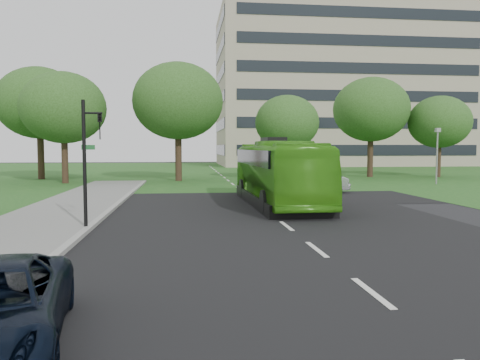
{
  "coord_description": "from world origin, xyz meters",
  "views": [
    {
      "loc": [
        -3.69,
        -14.81,
        2.92
      ],
      "look_at": [
        -1.51,
        3.94,
        1.6
      ],
      "focal_mm": 35.0,
      "sensor_mm": 36.0,
      "label": 1
    }
  ],
  "objects_px": {
    "tree_park_e": "(440,122)",
    "tree_park_f": "(39,103)",
    "tree_park_b": "(178,101)",
    "sedan": "(308,180)",
    "tree_park_a": "(64,108)",
    "office_building": "(339,90)",
    "traffic_light": "(89,154)",
    "tree_park_c": "(287,123)",
    "tree_park_d": "(371,110)",
    "camera_pole": "(437,148)",
    "bus": "(278,173)"
  },
  "relations": [
    {
      "from": "office_building",
      "to": "bus",
      "type": "distance_m",
      "value": 58.24
    },
    {
      "from": "bus",
      "to": "traffic_light",
      "type": "relative_size",
      "value": 2.53
    },
    {
      "from": "traffic_light",
      "to": "tree_park_a",
      "type": "bearing_deg",
      "value": 94.36
    },
    {
      "from": "tree_park_c",
      "to": "bus",
      "type": "relative_size",
      "value": 0.65
    },
    {
      "from": "tree_park_a",
      "to": "tree_park_c",
      "type": "bearing_deg",
      "value": 5.57
    },
    {
      "from": "bus",
      "to": "sedan",
      "type": "bearing_deg",
      "value": 59.55
    },
    {
      "from": "tree_park_d",
      "to": "sedan",
      "type": "distance_m",
      "value": 19.35
    },
    {
      "from": "office_building",
      "to": "tree_park_a",
      "type": "bearing_deg",
      "value": -133.23
    },
    {
      "from": "tree_park_e",
      "to": "traffic_light",
      "type": "bearing_deg",
      "value": -136.67
    },
    {
      "from": "tree_park_a",
      "to": "tree_park_e",
      "type": "relative_size",
      "value": 1.13
    },
    {
      "from": "camera_pole",
      "to": "tree_park_e",
      "type": "bearing_deg",
      "value": 71.74
    },
    {
      "from": "tree_park_b",
      "to": "traffic_light",
      "type": "xyz_separation_m",
      "value": [
        -2.74,
        -24.11,
        -4.21
      ]
    },
    {
      "from": "sedan",
      "to": "tree_park_a",
      "type": "bearing_deg",
      "value": 49.33
    },
    {
      "from": "traffic_light",
      "to": "tree_park_e",
      "type": "bearing_deg",
      "value": 31.84
    },
    {
      "from": "office_building",
      "to": "bus",
      "type": "height_order",
      "value": "office_building"
    },
    {
      "from": "office_building",
      "to": "traffic_light",
      "type": "relative_size",
      "value": 8.78
    },
    {
      "from": "tree_park_d",
      "to": "camera_pole",
      "type": "distance_m",
      "value": 10.22
    },
    {
      "from": "office_building",
      "to": "traffic_light",
      "type": "xyz_separation_m",
      "value": [
        -29.01,
        -59.96,
        -9.82
      ]
    },
    {
      "from": "tree_park_e",
      "to": "tree_park_f",
      "type": "relative_size",
      "value": 0.78
    },
    {
      "from": "tree_park_f",
      "to": "bus",
      "type": "xyz_separation_m",
      "value": [
        17.84,
        -20.99,
        -5.31
      ]
    },
    {
      "from": "tree_park_a",
      "to": "tree_park_d",
      "type": "bearing_deg",
      "value": 10.26
    },
    {
      "from": "tree_park_b",
      "to": "tree_park_c",
      "type": "height_order",
      "value": "tree_park_b"
    },
    {
      "from": "tree_park_c",
      "to": "tree_park_e",
      "type": "distance_m",
      "value": 15.78
    },
    {
      "from": "tree_park_b",
      "to": "bus",
      "type": "distance_m",
      "value": 18.93
    },
    {
      "from": "tree_park_a",
      "to": "sedan",
      "type": "relative_size",
      "value": 1.74
    },
    {
      "from": "tree_park_b",
      "to": "tree_park_c",
      "type": "xyz_separation_m",
      "value": [
        9.59,
        0.06,
        -1.77
      ]
    },
    {
      "from": "tree_park_c",
      "to": "bus",
      "type": "bearing_deg",
      "value": -103.77
    },
    {
      "from": "traffic_light",
      "to": "bus",
      "type": "bearing_deg",
      "value": 28.37
    },
    {
      "from": "tree_park_d",
      "to": "tree_park_e",
      "type": "distance_m",
      "value": 6.74
    },
    {
      "from": "tree_park_b",
      "to": "tree_park_f",
      "type": "height_order",
      "value": "tree_park_b"
    },
    {
      "from": "bus",
      "to": "camera_pole",
      "type": "xyz_separation_m",
      "value": [
        15.0,
        11.27,
        1.25
      ]
    },
    {
      "from": "tree_park_b",
      "to": "traffic_light",
      "type": "relative_size",
      "value": 2.24
    },
    {
      "from": "camera_pole",
      "to": "tree_park_a",
      "type": "bearing_deg",
      "value": -176.35
    },
    {
      "from": "office_building",
      "to": "tree_park_c",
      "type": "height_order",
      "value": "office_building"
    },
    {
      "from": "tree_park_d",
      "to": "camera_pole",
      "type": "xyz_separation_m",
      "value": [
        1.65,
        -9.37,
        -3.73
      ]
    },
    {
      "from": "tree_park_b",
      "to": "sedan",
      "type": "xyz_separation_m",
      "value": [
        8.31,
        -12.04,
        -6.04
      ]
    },
    {
      "from": "traffic_light",
      "to": "camera_pole",
      "type": "bearing_deg",
      "value": 26.49
    },
    {
      "from": "tree_park_f",
      "to": "tree_park_d",
      "type": "bearing_deg",
      "value": -0.63
    },
    {
      "from": "tree_park_b",
      "to": "tree_park_f",
      "type": "relative_size",
      "value": 1.0
    },
    {
      "from": "tree_park_e",
      "to": "traffic_light",
      "type": "xyz_separation_m",
      "value": [
        -27.95,
        -26.37,
        -2.7
      ]
    },
    {
      "from": "tree_park_f",
      "to": "bus",
      "type": "bearing_deg",
      "value": -49.65
    },
    {
      "from": "tree_park_d",
      "to": "sedan",
      "type": "bearing_deg",
      "value": -124.05
    },
    {
      "from": "tree_park_d",
      "to": "tree_park_e",
      "type": "relative_size",
      "value": 1.23
    },
    {
      "from": "tree_park_c",
      "to": "tree_park_b",
      "type": "bearing_deg",
      "value": -179.62
    },
    {
      "from": "camera_pole",
      "to": "bus",
      "type": "bearing_deg",
      "value": -131.01
    },
    {
      "from": "sedan",
      "to": "traffic_light",
      "type": "relative_size",
      "value": 1.13
    },
    {
      "from": "office_building",
      "to": "camera_pole",
      "type": "distance_m",
      "value": 43.46
    },
    {
      "from": "tree_park_b",
      "to": "camera_pole",
      "type": "bearing_deg",
      "value": -16.73
    },
    {
      "from": "traffic_light",
      "to": "camera_pole",
      "type": "xyz_separation_m",
      "value": [
        23.06,
        18.0,
        0.18
      ]
    },
    {
      "from": "tree_park_b",
      "to": "tree_park_d",
      "type": "distance_m",
      "value": 18.95
    }
  ]
}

